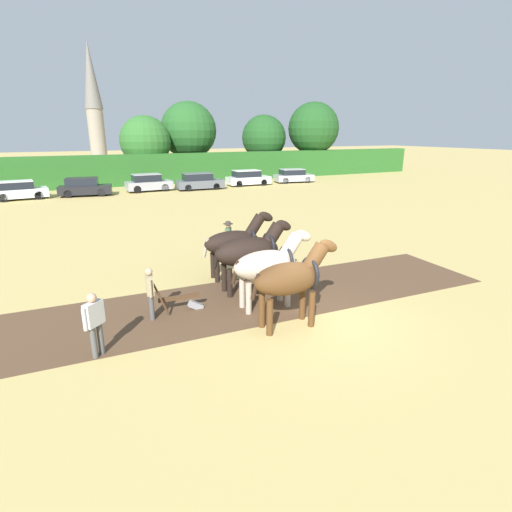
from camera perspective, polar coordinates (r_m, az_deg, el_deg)
The scene contains 22 objects.
ground_plane at distance 11.83m, azimuth 8.32°, elevation -9.02°, with size 240.00×240.00×0.00m, color tan.
plowed_furrow_strip at distance 12.31m, azimuth -15.36°, elevation -8.38°, with size 23.36×3.78×0.01m, color brown.
hedgerow at distance 43.09m, azimuth -18.13°, elevation 11.56°, with size 73.98×1.31×3.07m, color #286023.
tree_center_left at distance 45.80m, azimuth -15.54°, elevation 15.47°, with size 5.36×5.36×6.94m.
tree_center at distance 48.56m, azimuth -9.60°, elevation 17.27°, with size 6.37×6.37×8.59m.
tree_center_right at distance 51.24m, azimuth 1.13°, elevation 16.55°, with size 5.41×5.41×7.28m.
tree_right at distance 52.92m, azimuth 8.23°, elevation 17.60°, with size 6.34×6.34×8.84m.
church_spire at distance 82.58m, azimuth -22.24°, elevation 19.92°, with size 3.16×3.16×20.53m.
draft_horse_lead_left at distance 10.86m, azimuth 5.06°, elevation -3.18°, with size 2.68×1.02×2.48m.
draft_horse_lead_right at distance 12.09m, azimuth 1.81°, elevation -1.22°, with size 2.72×1.03×2.43m.
draft_horse_trail_left at distance 13.34m, azimuth -0.85°, elevation 0.72°, with size 2.91×1.12×2.44m.
draft_horse_trail_right at distance 14.65m, azimuth -2.97°, elevation 2.04°, with size 2.84×0.99×2.47m.
plow at distance 12.35m, azimuth -10.35°, elevation -6.35°, with size 1.51×0.48×1.13m.
farmer_at_plow at distance 11.84m, azimuth -14.88°, elevation -4.73°, with size 0.26×0.63×1.55m.
farmer_beside_team at distance 16.90m, azimuth -3.97°, elevation 2.66°, with size 0.42×0.56×1.64m.
farmer_onlooker_left at distance 10.30m, azimuth -22.07°, elevation -8.51°, with size 0.53×0.46×1.64m.
parked_car_left at distance 37.59m, azimuth -30.72°, elevation 8.04°, with size 4.11×2.13×1.50m.
parked_car_center_left at distance 37.33m, azimuth -23.31°, elevation 9.01°, with size 4.43×2.42×1.54m.
parked_car_center at distance 38.40m, azimuth -15.14°, elevation 10.04°, with size 4.13×1.87×1.58m.
parked_car_center_right at distance 38.66m, azimuth -8.12°, elevation 10.48°, with size 4.45×1.92×1.57m.
parked_car_right at distance 41.34m, azimuth -1.18°, elevation 11.07°, with size 4.41×1.92×1.54m.
parked_car_far_right at distance 44.01m, azimuth 5.33°, elevation 11.32°, with size 4.32×2.39×1.44m.
Camera 1 is at (-6.12, -8.68, 5.20)m, focal length 28.00 mm.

